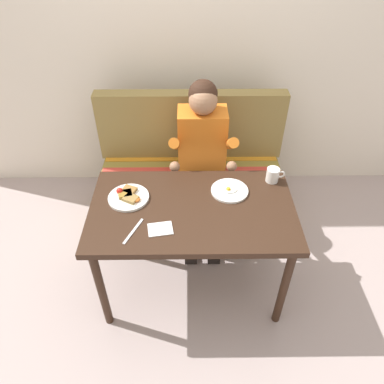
% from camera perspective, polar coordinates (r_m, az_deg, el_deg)
% --- Properties ---
extents(ground_plane, '(8.00, 8.00, 0.00)m').
position_cam_1_polar(ground_plane, '(2.67, 0.03, -13.97)').
color(ground_plane, '#AB9896').
extents(back_wall, '(4.40, 0.10, 2.60)m').
position_cam_1_polar(back_wall, '(2.95, -0.25, 23.35)').
color(back_wall, silver).
rests_on(back_wall, ground).
extents(table, '(1.20, 0.70, 0.73)m').
position_cam_1_polar(table, '(2.17, 0.04, -4.02)').
color(table, '#331F13').
rests_on(table, ground).
extents(couch, '(1.44, 0.56, 1.00)m').
position_cam_1_polar(couch, '(2.96, -0.12, 2.01)').
color(couch, olive).
rests_on(couch, ground).
extents(person, '(0.45, 0.61, 1.21)m').
position_cam_1_polar(person, '(2.58, 1.63, 6.74)').
color(person, orange).
rests_on(person, ground).
extents(plate_breakfast, '(0.24, 0.24, 0.05)m').
position_cam_1_polar(plate_breakfast, '(2.20, -9.93, -0.71)').
color(plate_breakfast, white).
rests_on(plate_breakfast, table).
extents(plate_eggs, '(0.23, 0.23, 0.04)m').
position_cam_1_polar(plate_eggs, '(2.23, 5.91, 0.25)').
color(plate_eggs, white).
rests_on(plate_eggs, table).
extents(coffee_mug, '(0.12, 0.08, 0.09)m').
position_cam_1_polar(coffee_mug, '(2.33, 12.59, 2.68)').
color(coffee_mug, white).
rests_on(coffee_mug, table).
extents(napkin, '(0.15, 0.12, 0.01)m').
position_cam_1_polar(napkin, '(2.00, -4.99, -5.80)').
color(napkin, silver).
rests_on(napkin, table).
extents(knife, '(0.09, 0.19, 0.00)m').
position_cam_1_polar(knife, '(2.01, -9.19, -6.07)').
color(knife, silver).
rests_on(knife, table).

